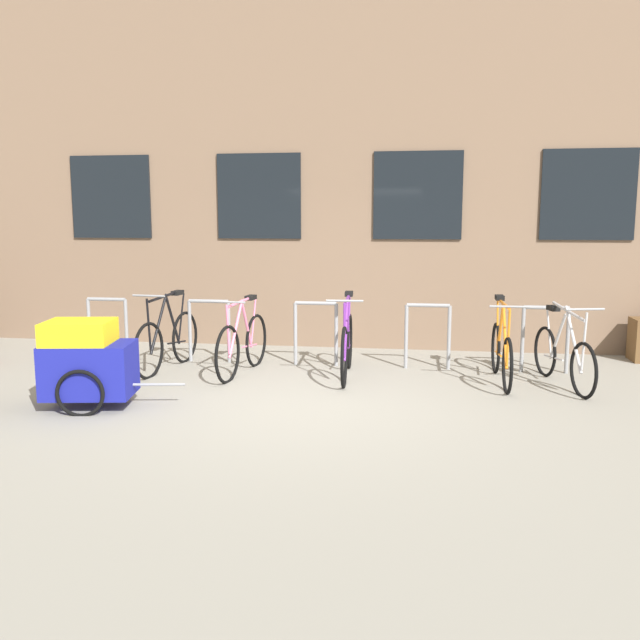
% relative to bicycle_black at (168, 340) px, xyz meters
% --- Properties ---
extents(ground_plane, '(42.00, 42.00, 0.00)m').
position_rel_bicycle_black_xyz_m(ground_plane, '(2.02, -1.36, -0.39)').
color(ground_plane, gray).
extents(storefront_building, '(28.00, 6.82, 6.36)m').
position_rel_bicycle_black_xyz_m(storefront_building, '(2.02, 5.23, 2.79)').
color(storefront_building, '#7A604C').
rests_on(storefront_building, ground).
extents(bike_rack, '(6.61, 0.05, 0.88)m').
position_rel_bicycle_black_xyz_m(bike_rack, '(1.90, 0.54, 0.14)').
color(bike_rack, gray).
rests_on(bike_rack, ground).
extents(bicycle_black, '(0.44, 1.72, 1.06)m').
position_rel_bicycle_black_xyz_m(bicycle_black, '(0.00, 0.00, 0.00)').
color(bicycle_black, black).
rests_on(bicycle_black, ground).
extents(bicycle_orange, '(0.44, 1.74, 1.05)m').
position_rel_bicycle_black_xyz_m(bicycle_orange, '(4.29, -0.03, -0.02)').
color(bicycle_orange, black).
rests_on(bicycle_orange, ground).
extents(bicycle_purple, '(0.44, 1.79, 1.07)m').
position_rel_bicycle_black_xyz_m(bicycle_purple, '(2.39, -0.04, 0.01)').
color(bicycle_purple, black).
rests_on(bicycle_purple, ground).
extents(bicycle_pink, '(0.44, 1.69, 1.01)m').
position_rel_bicycle_black_xyz_m(bicycle_pink, '(1.04, -0.08, -0.01)').
color(bicycle_pink, black).
rests_on(bicycle_pink, ground).
extents(bicycle_silver, '(0.53, 1.69, 1.02)m').
position_rel_bicycle_black_xyz_m(bicycle_silver, '(4.99, -0.13, -0.03)').
color(bicycle_silver, black).
rests_on(bicycle_silver, ground).
extents(bike_trailer, '(1.48, 0.77, 0.95)m').
position_rel_bicycle_black_xyz_m(bike_trailer, '(-0.17, -1.84, 0.09)').
color(bike_trailer, navy).
rests_on(bike_trailer, ground).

